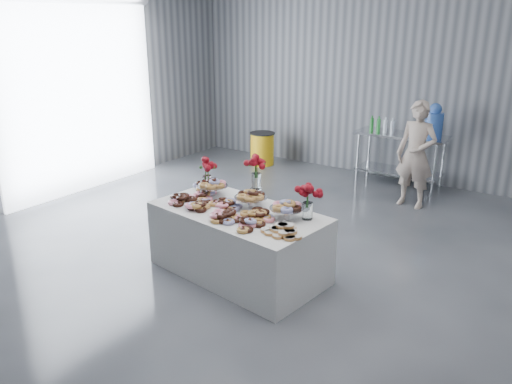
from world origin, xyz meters
TOP-DOWN VIEW (x-y plane):
  - ground at (0.00, 0.00)m, footprint 9.00×9.00m
  - room_walls at (-0.27, 0.07)m, footprint 8.04×9.04m
  - display_table at (-0.06, 0.01)m, footprint 2.01×1.23m
  - prep_table at (0.32, 4.10)m, footprint 1.50×0.60m
  - donut_mounds at (-0.06, -0.04)m, footprint 1.89×1.02m
  - cake_stand_left at (-0.59, 0.23)m, footprint 0.36×0.36m
  - cake_stand_mid at (0.01, 0.16)m, footprint 0.36×0.36m
  - cake_stand_right at (0.51, 0.10)m, footprint 0.36×0.36m
  - danish_pile at (0.67, -0.23)m, footprint 0.48×0.48m
  - bouquet_left at (-0.77, 0.35)m, footprint 0.26×0.26m
  - bouquet_right at (0.67, 0.23)m, footprint 0.26×0.26m
  - bouquet_center at (-0.06, 0.37)m, footprint 0.26×0.26m
  - water_jug at (0.82, 4.10)m, footprint 0.28×0.28m
  - drink_bottles at (-0.00, 4.00)m, footprint 0.54×0.08m
  - person at (0.83, 3.25)m, footprint 0.62×0.44m
  - trash_barrel at (-2.33, 3.87)m, footprint 0.49×0.49m

SIDE VIEW (x-z plane):
  - ground at x=0.00m, z-range 0.00..0.00m
  - trash_barrel at x=-2.33m, z-range 0.00..0.63m
  - display_table at x=-0.06m, z-range 0.00..0.75m
  - prep_table at x=0.32m, z-range 0.17..1.07m
  - donut_mounds at x=-0.06m, z-range 0.75..0.84m
  - person at x=0.83m, z-range 0.00..1.61m
  - danish_pile at x=0.67m, z-range 0.75..0.86m
  - cake_stand_left at x=-0.59m, z-range 0.80..0.98m
  - cake_stand_mid at x=0.01m, z-range 0.80..0.98m
  - cake_stand_right at x=0.51m, z-range 0.80..0.98m
  - drink_bottles at x=0.00m, z-range 0.90..1.17m
  - bouquet_left at x=-0.77m, z-range 0.84..1.26m
  - bouquet_right at x=0.67m, z-range 0.84..1.26m
  - bouquet_center at x=-0.06m, z-range 0.84..1.41m
  - water_jug at x=0.82m, z-range 0.87..1.43m
  - room_walls at x=-0.27m, z-range 0.63..4.65m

